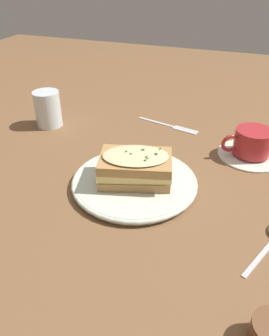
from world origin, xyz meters
The scene contains 6 objects.
ground_plane centered at (0.00, 0.00, 0.00)m, with size 2.40×2.40×0.00m, color brown.
dinner_plate centered at (0.02, -0.01, 0.01)m, with size 0.26×0.26×0.02m.
sandwich centered at (0.02, -0.01, 0.05)m, with size 0.13×0.17×0.06m.
teacup_with_saucer centered at (-0.19, 0.21, 0.03)m, with size 0.15×0.15×0.07m.
water_glass centered at (-0.17, -0.33, 0.05)m, with size 0.07×0.07×0.10m, color silver.
fork centered at (-0.28, 0.00, 0.00)m, with size 0.06×0.18×0.00m.
Camera 1 is at (0.53, 0.18, 0.40)m, focal length 35.00 mm.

